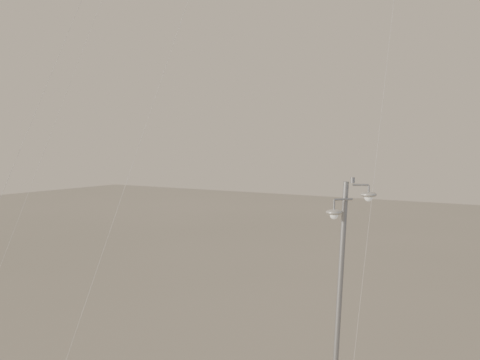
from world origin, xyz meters
The scene contains 1 object.
street_lamp centered at (3.83, 2.80, 4.64)m, with size 1.45×1.17×8.70m.
Camera 1 is at (12.62, -16.58, 10.07)m, focal length 50.00 mm.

